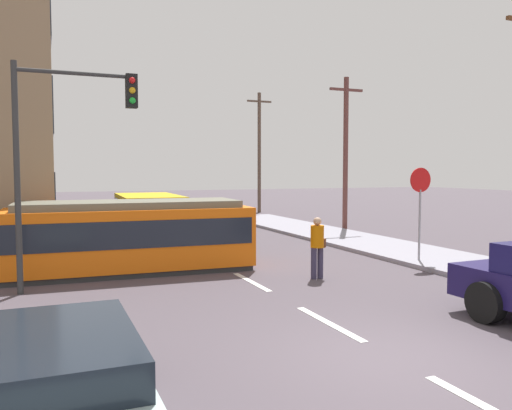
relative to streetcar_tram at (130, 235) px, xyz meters
name	(u,v)px	position (x,y,z in m)	size (l,w,h in m)	color
ground_plane	(207,258)	(2.70, 1.24, -1.06)	(120.00, 120.00, 0.00)	#4C434B
sidewalk_curb_right	(453,262)	(9.50, -2.76, -0.99)	(3.20, 36.00, 0.14)	gray
lane_stripe_1	(329,323)	(2.70, -6.76, -1.06)	(0.16, 2.40, 0.01)	silver
lane_stripe_2	(251,282)	(2.70, -2.76, -1.06)	(0.16, 2.40, 0.01)	silver
lane_stripe_3	(174,240)	(2.70, 6.00, -1.06)	(0.16, 2.40, 0.01)	silver
lane_stripe_4	(147,226)	(2.70, 12.00, -1.06)	(0.16, 2.40, 0.01)	silver
streetcar_tram	(130,235)	(0.00, 0.00, 0.00)	(6.99, 2.81, 2.05)	orange
city_bus	(149,213)	(2.00, 7.84, 0.00)	(2.71, 5.35, 1.85)	gold
pedestrian_crossing	(317,244)	(4.52, -3.02, -0.12)	(0.51, 0.36, 1.67)	#352F47
parked_sedan_near	(58,380)	(-2.20, -9.30, -0.44)	(1.97, 4.52, 1.19)	#B0CAC7
parked_sedan_mid	(41,238)	(-2.42, 3.96, -0.44)	(2.08, 4.40, 1.19)	#A2141B
parked_sedan_far	(31,221)	(-2.91, 10.77, -0.44)	(2.10, 4.27, 1.19)	#25369A
parked_sedan_furthest	(35,210)	(-2.82, 17.58, -0.44)	(2.12, 4.30, 1.19)	#394E30
stop_sign	(420,194)	(8.51, -2.35, 1.13)	(0.76, 0.07, 2.88)	gray
traffic_light_mast	(65,134)	(-1.79, -1.91, 2.75)	(2.88, 0.33, 5.47)	#333333
utility_pole_mid	(346,151)	(11.36, 6.51, 2.84)	(1.80, 0.24, 7.44)	brown
utility_pole_far	(259,150)	(11.74, 18.36, 3.30)	(1.80, 0.24, 8.37)	brown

